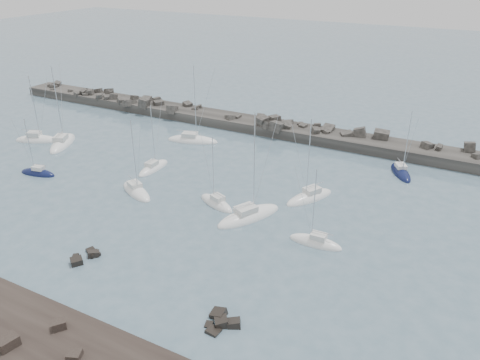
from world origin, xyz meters
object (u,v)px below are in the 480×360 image
at_px(sailboat_3, 153,168).
at_px(sailboat_6, 309,198).
at_px(sailboat_9, 316,243).
at_px(sailboat_1, 63,144).
at_px(sailboat_8, 401,173).
at_px(sailboat_13, 136,192).
at_px(sailboat_2, 38,173).
at_px(sailboat_7, 249,217).
at_px(sailboat_5, 216,203).
at_px(sailboat_0, 37,140).
at_px(sailboat_4, 193,141).

relative_size(sailboat_3, sailboat_6, 0.88).
xyz_separation_m(sailboat_3, sailboat_9, (29.64, -8.20, 0.00)).
bearing_deg(sailboat_1, sailboat_8, 15.54).
bearing_deg(sailboat_6, sailboat_13, -156.62).
distance_m(sailboat_2, sailboat_9, 44.22).
bearing_deg(sailboat_7, sailboat_5, 168.41).
bearing_deg(sailboat_0, sailboat_5, -7.65).
xyz_separation_m(sailboat_2, sailboat_13, (17.34, 2.15, -0.00)).
bearing_deg(sailboat_2, sailboat_6, 16.57).
height_order(sailboat_0, sailboat_2, sailboat_0).
distance_m(sailboat_6, sailboat_9, 11.19).
height_order(sailboat_7, sailboat_9, sailboat_7).
distance_m(sailboat_2, sailboat_8, 55.80).
distance_m(sailboat_5, sailboat_6, 12.89).
distance_m(sailboat_4, sailboat_6, 28.53).
xyz_separation_m(sailboat_2, sailboat_6, (39.71, 11.82, 0.00)).
relative_size(sailboat_0, sailboat_6, 1.02).
height_order(sailboat_1, sailboat_2, sailboat_1).
bearing_deg(sailboat_6, sailboat_9, -66.36).
xyz_separation_m(sailboat_4, sailboat_13, (3.96, -20.69, -0.00)).
xyz_separation_m(sailboat_9, sailboat_13, (-26.85, 0.58, -0.00)).
relative_size(sailboat_4, sailboat_13, 1.24).
distance_m(sailboat_4, sailboat_7, 28.82).
bearing_deg(sailboat_0, sailboat_3, -0.24).
height_order(sailboat_4, sailboat_9, sailboat_4).
height_order(sailboat_2, sailboat_6, sailboat_6).
xyz_separation_m(sailboat_5, sailboat_13, (-11.81, -2.27, -0.01)).
bearing_deg(sailboat_7, sailboat_8, 57.24).
relative_size(sailboat_2, sailboat_8, 0.87).
height_order(sailboat_0, sailboat_8, sailboat_0).
height_order(sailboat_3, sailboat_7, sailboat_7).
xyz_separation_m(sailboat_3, sailboat_8, (34.73, 16.40, -0.00)).
bearing_deg(sailboat_3, sailboat_0, 179.76).
bearing_deg(sailboat_5, sailboat_3, 159.88).
height_order(sailboat_4, sailboat_5, sailboat_4).
height_order(sailboat_7, sailboat_8, sailboat_7).
height_order(sailboat_0, sailboat_4, sailboat_4).
height_order(sailboat_8, sailboat_9, sailboat_8).
distance_m(sailboat_3, sailboat_13, 8.11).
bearing_deg(sailboat_13, sailboat_8, 36.94).
bearing_deg(sailboat_8, sailboat_7, -122.76).
bearing_deg(sailboat_5, sailboat_13, -169.11).
distance_m(sailboat_3, sailboat_9, 30.75).
relative_size(sailboat_1, sailboat_13, 1.26).
height_order(sailboat_3, sailboat_8, sailboat_3).
relative_size(sailboat_2, sailboat_9, 0.94).
bearing_deg(sailboat_4, sailboat_8, 5.29).
xyz_separation_m(sailboat_0, sailboat_5, (40.64, -5.46, -0.02)).
relative_size(sailboat_5, sailboat_7, 0.70).
distance_m(sailboat_4, sailboat_13, 21.07).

